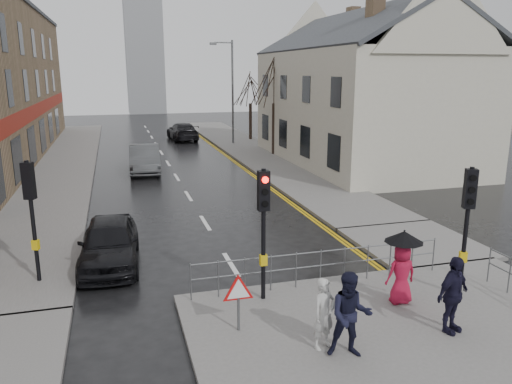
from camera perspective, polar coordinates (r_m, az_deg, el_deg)
ground at (r=12.97m, az=0.22°, el=-13.06°), size 120.00×120.00×0.00m
near_pavement at (r=11.41m, az=20.98°, el=-17.70°), size 10.00×9.00×0.14m
left_pavement at (r=34.77m, az=-21.11°, el=3.23°), size 4.00×44.00×0.14m
right_pavement at (r=37.85m, az=-0.83°, el=4.94°), size 4.00×40.00×0.14m
pavement_bridge_right at (r=18.09m, az=17.71°, el=-5.58°), size 4.00×4.20×0.14m
building_right_cream at (r=32.88m, az=11.93°, el=11.57°), size 9.00×16.40×10.10m
church_tower at (r=73.34m, az=-12.68°, el=15.86°), size 5.00×5.00×18.00m
traffic_signal_near_left at (r=12.30m, az=0.87°, el=-2.27°), size 0.28×0.27×3.40m
traffic_signal_near_right at (r=13.59m, az=23.07°, el=-1.84°), size 0.34×0.33×3.40m
traffic_signal_far_left at (r=14.71m, az=-24.35°, el=-0.84°), size 0.34×0.33×3.40m
guard_railing_front at (r=13.75m, az=7.42°, el=-7.67°), size 7.14×0.04×1.00m
warning_sign at (r=11.28m, az=-2.03°, el=-11.49°), size 0.80×0.07×1.35m
street_lamp at (r=40.17m, az=-2.95°, el=12.07°), size 1.83×0.25×8.00m
tree_near at (r=34.82m, az=2.09°, el=12.54°), size 2.40×2.40×6.58m
tree_far at (r=42.65m, az=-0.65°, el=11.81°), size 2.40×2.40×5.64m
pedestrian_a at (r=10.79m, az=7.79°, el=-13.61°), size 0.66×0.55×1.55m
pedestrian_b at (r=10.53m, az=10.73°, el=-13.66°), size 1.06×0.93×1.81m
pedestrian_with_umbrella at (r=12.98m, az=16.37°, el=-7.76°), size 0.96×0.96×1.90m
pedestrian_d at (r=12.05m, az=21.57°, el=-10.87°), size 1.12×0.76×1.77m
car_parked at (r=15.97m, az=-16.42°, el=-5.55°), size 1.94×4.36×1.46m
car_mid at (r=30.05m, az=-12.60°, el=3.72°), size 1.93×4.93×1.60m
car_far at (r=43.64m, az=-8.41°, el=6.86°), size 2.37×5.25×1.49m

